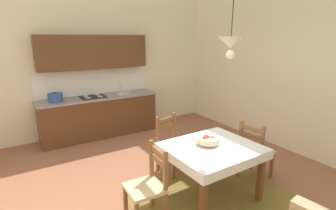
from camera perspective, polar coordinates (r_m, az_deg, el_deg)
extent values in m
cube|color=#935B42|center=(3.91, -0.57, -19.25)|extent=(6.15, 6.51, 0.10)
cube|color=beige|center=(6.03, -16.06, 13.34)|extent=(6.15, 0.12, 4.09)
cube|color=beige|center=(5.30, 27.32, 12.19)|extent=(0.12, 6.51, 4.09)
cube|color=olive|center=(3.76, 10.40, -20.08)|extent=(2.10, 1.60, 0.01)
cube|color=#56331C|center=(5.89, -14.94, -2.59)|extent=(2.50, 0.60, 0.86)
cube|color=gray|center=(5.77, -15.21, 1.66)|extent=(2.53, 0.63, 0.04)
cube|color=white|center=(6.00, -16.25, 4.95)|extent=(2.50, 0.01, 0.55)
cube|color=#56331C|center=(5.77, -16.28, 11.34)|extent=(2.30, 0.34, 0.70)
cube|color=black|center=(5.78, -13.89, -6.93)|extent=(2.46, 0.02, 0.09)
cylinder|color=silver|center=(5.95, -10.07, 2.49)|extent=(0.34, 0.34, 0.02)
cylinder|color=silver|center=(6.06, -10.62, 3.79)|extent=(0.02, 0.02, 0.22)
cube|color=black|center=(5.74, -16.44, 1.77)|extent=(0.52, 0.42, 0.01)
cylinder|color=silver|center=(5.61, -17.45, 1.53)|extent=(0.11, 0.11, 0.01)
cylinder|color=silver|center=(5.68, -14.92, 1.87)|extent=(0.11, 0.11, 0.01)
cylinder|color=silver|center=(5.80, -17.95, 1.91)|extent=(0.11, 0.11, 0.01)
cylinder|color=silver|center=(5.87, -15.50, 2.23)|extent=(0.11, 0.11, 0.01)
cylinder|color=#2D4C9E|center=(5.57, -23.87, 1.44)|extent=(0.28, 0.28, 0.15)
cylinder|color=#2D4C9E|center=(5.55, -23.96, 2.29)|extent=(0.29, 0.29, 0.02)
sphere|color=black|center=(5.55, -23.98, 2.54)|extent=(0.04, 0.04, 0.04)
cube|color=brown|center=(3.46, 9.85, -9.27)|extent=(1.13, 0.99, 0.02)
cube|color=brown|center=(3.08, 7.93, -20.50)|extent=(0.07, 0.07, 0.73)
cube|color=brown|center=(3.72, 20.00, -14.68)|extent=(0.07, 0.07, 0.73)
cube|color=brown|center=(3.66, -0.99, -14.23)|extent=(0.07, 0.07, 0.73)
cube|color=brown|center=(4.21, 10.74, -10.43)|extent=(0.07, 0.07, 0.73)
cube|color=white|center=(3.46, 9.86, -9.08)|extent=(1.19, 1.05, 0.00)
cube|color=white|center=(3.17, 16.24, -13.04)|extent=(1.17, 0.03, 0.12)
cube|color=white|center=(3.84, 4.61, -7.42)|extent=(1.17, 0.03, 0.12)
cube|color=white|center=(3.15, 1.74, -12.59)|extent=(0.03, 1.02, 0.12)
cube|color=white|center=(3.88, 16.27, -7.77)|extent=(0.03, 1.02, 0.12)
cube|color=#D1BC89|center=(4.24, 19.14, -9.86)|extent=(0.47, 0.47, 0.04)
cube|color=brown|center=(4.55, 18.15, -11.12)|extent=(0.05, 0.05, 0.41)
cube|color=brown|center=(4.40, 22.18, -12.46)|extent=(0.05, 0.05, 0.41)
cube|color=brown|center=(4.17, 15.73, -9.47)|extent=(0.05, 0.05, 0.93)
cube|color=brown|center=(4.00, 20.03, -10.90)|extent=(0.05, 0.05, 0.93)
cube|color=brown|center=(3.94, 18.26, -5.16)|extent=(0.07, 0.32, 0.07)
cube|color=brown|center=(3.98, 18.14, -6.60)|extent=(0.07, 0.32, 0.07)
cube|color=#D1BC89|center=(4.18, 1.23, -9.33)|extent=(0.49, 0.49, 0.04)
cube|color=brown|center=(4.28, 4.70, -12.12)|extent=(0.05, 0.05, 0.41)
cube|color=brown|center=(4.05, 1.11, -13.70)|extent=(0.05, 0.05, 0.41)
cube|color=brown|center=(4.40, 1.33, -7.56)|extent=(0.05, 0.05, 0.93)
cube|color=brown|center=(4.18, -2.30, -8.81)|extent=(0.05, 0.05, 0.93)
cube|color=brown|center=(4.16, -0.45, -3.36)|extent=(0.32, 0.08, 0.07)
cube|color=brown|center=(4.19, -0.44, -4.73)|extent=(0.32, 0.08, 0.07)
cube|color=#D1BC89|center=(3.16, -5.24, -18.01)|extent=(0.44, 0.44, 0.04)
cube|color=brown|center=(3.37, -9.47, -20.44)|extent=(0.05, 0.05, 0.41)
cube|color=brown|center=(3.07, -0.57, -18.21)|extent=(0.05, 0.05, 0.93)
cube|color=brown|center=(3.34, -3.67, -15.26)|extent=(0.05, 0.05, 0.93)
cube|color=brown|center=(3.02, -2.27, -10.55)|extent=(0.04, 0.32, 0.07)
cube|color=brown|center=(3.07, -2.25, -12.33)|extent=(0.04, 0.32, 0.07)
cylinder|color=beige|center=(3.50, 8.91, -8.46)|extent=(0.17, 0.17, 0.02)
cylinder|color=beige|center=(3.48, 8.94, -7.75)|extent=(0.30, 0.30, 0.07)
sphere|color=red|center=(3.46, 8.20, -7.73)|extent=(0.09, 0.09, 0.09)
sphere|color=red|center=(3.50, 9.85, -7.55)|extent=(0.08, 0.08, 0.08)
sphere|color=red|center=(3.50, 8.63, -7.37)|extent=(0.10, 0.10, 0.10)
cylinder|color=black|center=(3.22, 14.27, 19.16)|extent=(0.01, 0.01, 0.57)
cone|color=silver|center=(3.21, 13.89, 13.38)|extent=(0.32, 0.32, 0.14)
sphere|color=white|center=(3.22, 13.74, 10.90)|extent=(0.11, 0.11, 0.11)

